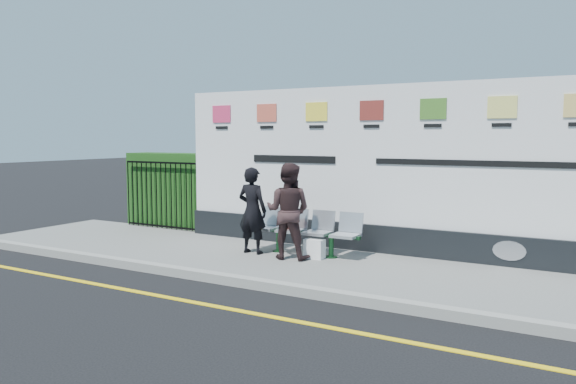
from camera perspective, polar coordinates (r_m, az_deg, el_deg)
The scene contains 12 objects.
ground at distance 7.42m, azimuth -6.44°, elevation -11.66°, with size 80.00×80.00×0.00m, color black.
pavement at distance 9.47m, azimuth 2.59°, elevation -7.45°, with size 14.00×3.00×0.12m, color slate.
kerb at distance 8.20m, azimuth -2.26°, elevation -9.44°, with size 14.00×0.18×0.14m, color gray.
yellow_line at distance 7.42m, azimuth -6.44°, elevation -11.63°, with size 14.00×0.10×0.01m, color yellow.
billboard at distance 10.28m, azimuth 8.55°, elevation 1.21°, with size 8.00×0.30×3.00m.
hedge at distance 13.37m, azimuth -11.46°, elevation 0.24°, with size 2.35×0.70×1.70m, color #1C4815.
railing at distance 13.04m, azimuth -12.75°, elevation -0.27°, with size 2.05×0.06×1.54m, color black, non-canonical shape.
bench at distance 9.98m, azimuth 1.65°, elevation -5.13°, with size 2.03×0.53×0.43m, color silver, non-canonical shape.
woman_left at distance 10.02m, azimuth -3.64°, elevation -1.88°, with size 0.56×0.37×1.55m, color black.
woman_right at distance 9.57m, azimuth 0.01°, elevation -1.94°, with size 0.80×0.62×1.64m, color #312020.
handbag_brown at distance 10.05m, azimuth 0.31°, elevation -3.23°, with size 0.25×0.11×0.20m, color black.
carrier_bag_white at distance 9.67m, azimuth 2.71°, elevation -5.79°, with size 0.34×0.20×0.34m, color white.
Camera 1 is at (4.20, -5.71, 2.21)m, focal length 35.00 mm.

